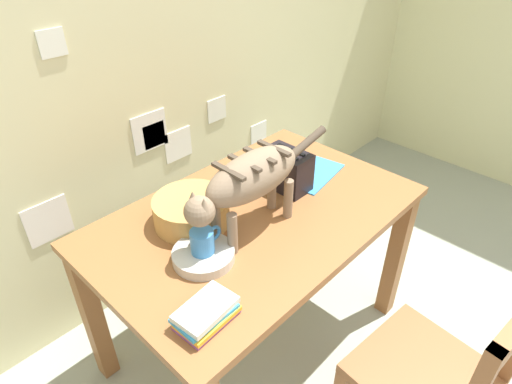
{
  "coord_description": "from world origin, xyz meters",
  "views": [
    {
      "loc": [
        -0.92,
        0.47,
        1.79
      ],
      "look_at": [
        0.07,
        1.42,
        0.86
      ],
      "focal_mm": 30.61,
      "sensor_mm": 36.0,
      "label": 1
    }
  ],
  "objects": [
    {
      "name": "wall_rear",
      "position": [
        -0.0,
        2.16,
        1.25
      ],
      "size": [
        5.36,
        0.11,
        2.5
      ],
      "color": "beige",
      "rests_on": "ground_plane"
    },
    {
      "name": "dining_table",
      "position": [
        0.07,
        1.42,
        0.67
      ],
      "size": [
        1.29,
        0.82,
        0.76
      ],
      "color": "brown",
      "rests_on": "ground_plane"
    },
    {
      "name": "cat",
      "position": [
        -0.02,
        1.36,
        0.98
      ],
      "size": [
        0.69,
        0.16,
        0.32
      ],
      "rotation": [
        0.0,
        0.0,
        1.56
      ],
      "color": "#836C55",
      "rests_on": "dining_table"
    },
    {
      "name": "saucer_bowl",
      "position": [
        -0.24,
        1.37,
        0.78
      ],
      "size": [
        0.21,
        0.21,
        0.04
      ],
      "primitive_type": "cylinder",
      "color": "beige",
      "rests_on": "dining_table"
    },
    {
      "name": "coffee_mug",
      "position": [
        -0.24,
        1.37,
        0.84
      ],
      "size": [
        0.12,
        0.08,
        0.08
      ],
      "color": "#387EC2",
      "rests_on": "saucer_bowl"
    },
    {
      "name": "magazine",
      "position": [
        0.46,
        1.45,
        0.76
      ],
      "size": [
        0.33,
        0.26,
        0.01
      ],
      "primitive_type": "cube",
      "rotation": [
        0.0,
        0.0,
        0.16
      ],
      "color": "#378ACB",
      "rests_on": "dining_table"
    },
    {
      "name": "book_stack",
      "position": [
        -0.41,
        1.16,
        0.79
      ],
      "size": [
        0.19,
        0.13,
        0.06
      ],
      "color": "#904AA1",
      "rests_on": "dining_table"
    },
    {
      "name": "wicker_basket",
      "position": [
        -0.14,
        1.56,
        0.81
      ],
      "size": [
        0.29,
        0.29,
        0.11
      ],
      "color": "tan",
      "rests_on": "dining_table"
    },
    {
      "name": "toaster",
      "position": [
        0.3,
        1.46,
        0.84
      ],
      "size": [
        0.12,
        0.2,
        0.18
      ],
      "color": "black",
      "rests_on": "dining_table"
    },
    {
      "name": "wooden_chair_near",
      "position": [
        0.12,
        0.63,
        0.45
      ],
      "size": [
        0.46,
        0.46,
        0.93
      ],
      "rotation": [
        0.0,
        0.0,
        -0.1
      ],
      "color": "brown",
      "rests_on": "ground_plane"
    }
  ]
}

